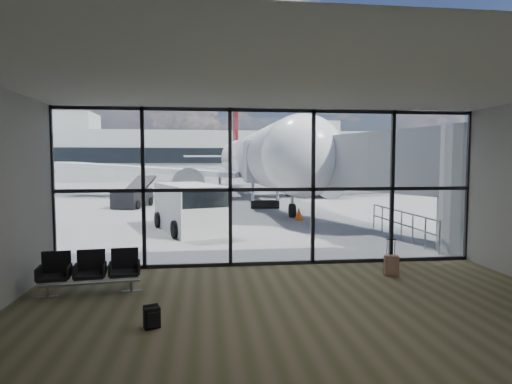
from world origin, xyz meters
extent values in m
plane|color=slate|center=(0.00, 40.00, 0.00)|extent=(220.00, 220.00, 0.00)
cube|color=brown|center=(0.00, -4.00, 0.01)|extent=(12.00, 8.00, 0.01)
cube|color=silver|center=(0.00, -4.00, 4.50)|extent=(12.00, 8.00, 0.02)
cube|color=#B2B2AD|center=(0.00, -8.00, 2.25)|extent=(12.00, 0.02, 4.50)
cube|color=white|center=(0.00, 0.00, 2.25)|extent=(12.00, 0.04, 4.50)
cube|color=black|center=(0.00, 0.00, 0.06)|extent=(12.00, 0.12, 0.10)
cube|color=black|center=(0.00, 0.00, 2.20)|extent=(12.00, 0.12, 0.10)
cube|color=black|center=(0.00, 0.00, 4.44)|extent=(12.00, 0.12, 0.10)
cube|color=black|center=(-6.00, 0.00, 2.25)|extent=(0.10, 0.12, 4.50)
cube|color=black|center=(-3.60, 0.00, 2.25)|extent=(0.10, 0.12, 4.50)
cube|color=black|center=(-1.20, 0.00, 2.25)|extent=(0.10, 0.12, 4.50)
cube|color=black|center=(1.20, 0.00, 2.25)|extent=(0.10, 0.12, 4.50)
cube|color=black|center=(3.60, 0.00, 2.25)|extent=(0.10, 0.12, 4.50)
cube|color=black|center=(6.00, 0.00, 2.25)|extent=(0.10, 0.12, 4.50)
cylinder|color=#A1A3A6|center=(7.20, 1.00, 2.10)|extent=(2.80, 2.80, 4.20)
cube|color=#A1A3A6|center=(4.55, 8.00, 3.00)|extent=(7.45, 14.81, 2.40)
cube|color=#A1A3A6|center=(1.90, 15.00, 3.00)|extent=(2.60, 2.20, 2.60)
cylinder|color=gray|center=(1.10, 15.00, 0.90)|extent=(0.20, 0.20, 1.80)
cylinder|color=gray|center=(2.70, 15.00, 0.90)|extent=(0.20, 0.20, 1.80)
cylinder|color=black|center=(1.90, 15.00, 0.25)|extent=(1.80, 0.56, 0.56)
cylinder|color=gray|center=(5.60, 0.80, 0.55)|extent=(0.06, 0.06, 1.10)
cylinder|color=gray|center=(5.60, 1.70, 0.55)|extent=(0.06, 0.06, 1.10)
cylinder|color=gray|center=(5.60, 2.60, 0.55)|extent=(0.06, 0.06, 1.10)
cylinder|color=gray|center=(5.60, 3.50, 0.55)|extent=(0.06, 0.06, 1.10)
cylinder|color=gray|center=(5.60, 4.40, 0.55)|extent=(0.06, 0.06, 1.10)
cylinder|color=gray|center=(5.60, 5.30, 0.55)|extent=(0.06, 0.06, 1.10)
cylinder|color=gray|center=(5.60, 6.20, 0.55)|extent=(0.06, 0.06, 1.10)
cylinder|color=gray|center=(5.60, 3.50, 1.08)|extent=(0.06, 5.40, 0.06)
cylinder|color=gray|center=(5.60, 3.50, 0.60)|extent=(0.06, 5.40, 0.06)
cube|color=#AFAFAB|center=(0.00, 62.00, 4.00)|extent=(80.00, 12.00, 8.00)
cube|color=black|center=(0.00, 55.90, 4.00)|extent=(80.00, 0.20, 2.40)
cube|color=#AFAFAB|center=(-25.00, 62.00, 9.50)|extent=(10.00, 8.00, 3.00)
cube|color=#AFAFAB|center=(18.00, 62.00, 9.00)|extent=(6.00, 6.00, 2.00)
cylinder|color=#382619|center=(-39.00, 72.00, 1.53)|extent=(0.50, 0.50, 3.06)
sphere|color=black|center=(-39.00, 72.00, 5.27)|extent=(5.61, 5.61, 5.61)
cylinder|color=#382619|center=(-33.00, 72.00, 1.71)|extent=(0.50, 0.50, 3.42)
sphere|color=black|center=(-33.00, 72.00, 5.89)|extent=(6.27, 6.27, 6.27)
cylinder|color=#382619|center=(-27.00, 72.00, 1.35)|extent=(0.50, 0.50, 2.70)
sphere|color=black|center=(-27.00, 72.00, 4.65)|extent=(4.95, 4.95, 4.95)
cylinder|color=#382619|center=(-21.00, 72.00, 1.53)|extent=(0.50, 0.50, 3.06)
sphere|color=black|center=(-21.00, 72.00, 5.27)|extent=(5.61, 5.61, 5.61)
cylinder|color=#382619|center=(-15.00, 72.00, 1.71)|extent=(0.50, 0.50, 3.42)
sphere|color=black|center=(-15.00, 72.00, 5.89)|extent=(6.27, 6.27, 6.27)
cube|color=gray|center=(-4.50, -2.21, 0.25)|extent=(2.18, 0.36, 0.04)
cube|color=black|center=(-5.24, -2.30, 0.44)|extent=(0.68, 0.65, 0.08)
cube|color=black|center=(-5.27, -2.03, 0.70)|extent=(0.62, 0.15, 0.55)
cube|color=black|center=(-4.50, -2.21, 0.44)|extent=(0.68, 0.65, 0.08)
cube|color=black|center=(-4.54, -1.93, 0.70)|extent=(0.62, 0.15, 0.55)
cube|color=black|center=(-3.76, -2.11, 0.44)|extent=(0.68, 0.65, 0.08)
cube|color=black|center=(-3.80, -1.84, 0.70)|extent=(0.62, 0.15, 0.55)
cylinder|color=gray|center=(-5.39, -2.32, 0.12)|extent=(0.06, 0.06, 0.25)
cylinder|color=gray|center=(-3.61, -2.09, 0.12)|extent=(0.06, 0.06, 0.25)
cube|color=black|center=(-2.87, -4.40, 0.19)|extent=(0.32, 0.26, 0.38)
cube|color=black|center=(-2.84, -4.50, 0.19)|extent=(0.23, 0.13, 0.26)
cylinder|color=black|center=(-2.90, -4.32, 0.38)|extent=(0.27, 0.16, 0.07)
cube|color=#8D684E|center=(2.91, -1.57, 0.29)|extent=(0.40, 0.29, 0.53)
cube|color=#8D684E|center=(2.89, -1.69, 0.29)|extent=(0.30, 0.10, 0.40)
cylinder|color=gray|center=(2.84, -1.45, 0.74)|extent=(0.02, 0.02, 0.44)
cylinder|color=gray|center=(3.03, -1.50, 0.74)|extent=(0.02, 0.02, 0.44)
cube|color=black|center=(2.93, -1.47, 0.96)|extent=(0.24, 0.08, 0.02)
cylinder|color=black|center=(2.84, -1.45, 0.03)|extent=(0.04, 0.06, 0.06)
cylinder|color=black|center=(3.03, -1.50, 0.03)|extent=(0.04, 0.06, 0.06)
cylinder|color=white|center=(2.44, 24.63, 3.29)|extent=(4.73, 32.96, 4.06)
sphere|color=white|center=(2.78, 8.19, 3.29)|extent=(4.06, 4.06, 4.06)
cone|color=white|center=(2.05, 43.80, 3.62)|extent=(4.19, 6.66, 4.06)
cube|color=black|center=(2.77, 8.85, 3.84)|extent=(2.44, 1.36, 0.55)
cube|color=white|center=(-6.89, 25.53, 2.36)|extent=(16.82, 8.33, 1.30)
cylinder|color=black|center=(-3.23, 23.42, 1.26)|extent=(2.38, 3.77, 2.30)
cube|color=white|center=(-1.45, 43.18, 3.73)|extent=(6.29, 3.07, 0.20)
cube|color=white|center=(11.73, 25.92, 2.36)|extent=(16.75, 8.92, 1.30)
cylinder|color=black|center=(8.16, 23.65, 1.26)|extent=(2.38, 3.77, 2.30)
cube|color=white|center=(5.57, 43.33, 3.73)|extent=(6.32, 3.29, 0.20)
cube|color=maroon|center=(2.05, 43.80, 7.23)|extent=(0.41, 4.17, 6.58)
cylinder|color=gray|center=(2.73, 10.38, 0.77)|extent=(0.22, 0.22, 1.53)
cylinder|color=black|center=(2.73, 10.38, 0.38)|extent=(0.29, 0.77, 0.77)
cylinder|color=black|center=(-0.64, 25.11, 0.49)|extent=(0.51, 1.06, 1.05)
cylinder|color=black|center=(5.50, 25.24, 0.49)|extent=(0.51, 1.06, 1.05)
cube|color=silver|center=(-2.59, 6.53, 1.02)|extent=(3.41, 5.07, 2.03)
cube|color=black|center=(-2.04, 4.90, 1.57)|extent=(2.22, 1.77, 0.71)
cylinder|color=black|center=(-3.07, 4.77, 0.36)|extent=(0.47, 0.75, 0.71)
cylinder|color=black|center=(-1.14, 5.41, 0.36)|extent=(0.47, 0.75, 0.71)
cylinder|color=black|center=(-4.03, 7.66, 0.36)|extent=(0.47, 0.75, 0.71)
cylinder|color=black|center=(-2.11, 8.30, 0.36)|extent=(0.47, 0.75, 0.71)
cube|color=black|center=(-6.69, 16.87, 0.61)|extent=(2.31, 3.62, 1.12)
cube|color=black|center=(-6.37, 18.17, 1.45)|extent=(1.96, 3.02, 1.15)
cylinder|color=black|center=(-7.71, 15.97, 0.28)|extent=(0.35, 0.60, 0.56)
cylinder|color=black|center=(-6.20, 15.60, 0.28)|extent=(0.35, 0.60, 0.56)
cylinder|color=black|center=(-7.19, 18.14, 0.28)|extent=(0.35, 0.60, 0.56)
cylinder|color=black|center=(-5.67, 17.77, 0.28)|extent=(0.35, 0.60, 0.56)
cube|color=yellow|center=(-13.33, 15.69, 0.48)|extent=(2.80, 3.43, 0.85)
cube|color=gray|center=(-12.97, 16.46, 1.71)|extent=(2.37, 2.82, 1.58)
cylinder|color=black|center=(-13.00, 14.36, 0.23)|extent=(0.39, 0.52, 0.47)
cylinder|color=black|center=(-13.66, 17.01, 0.23)|extent=(0.39, 0.52, 0.47)
cylinder|color=black|center=(-12.11, 16.30, 0.23)|extent=(0.39, 0.52, 0.47)
cube|color=orange|center=(-0.79, 10.15, 0.02)|extent=(0.47, 0.47, 0.03)
cone|color=orange|center=(-0.79, 10.15, 0.34)|extent=(0.45, 0.45, 0.68)
cube|color=#E04E0B|center=(2.89, 9.45, 0.02)|extent=(0.46, 0.46, 0.03)
cone|color=#E04E0B|center=(2.89, 9.45, 0.33)|extent=(0.43, 0.43, 0.65)
camera|label=1|loc=(-1.90, -12.07, 2.99)|focal=30.00mm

